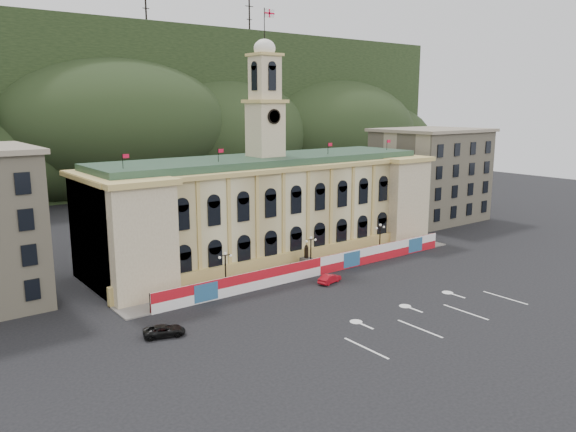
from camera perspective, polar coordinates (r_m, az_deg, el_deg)
ground at (r=68.68m, az=11.49°, el=-8.84°), size 260.00×260.00×0.00m
lane_markings at (r=65.73m, az=14.81°, el=-9.92°), size 26.00×10.00×0.02m
hill_ridge at (r=171.28m, az=-20.91°, el=9.25°), size 230.00×80.00×64.00m
city_hall at (r=86.60m, az=-2.13°, el=0.95°), size 56.20×17.60×37.10m
side_building_right at (r=118.28m, az=14.23°, el=4.12°), size 21.00×17.00×18.60m
hoarding_fence at (r=78.49m, az=3.26°, el=-5.10°), size 50.00×0.44×2.50m
pavement at (r=80.75m, az=1.98°, el=-5.48°), size 56.00×5.50×0.16m
statue at (r=80.63m, az=1.87°, el=-4.69°), size 1.40×1.40×3.72m
lamp_left at (r=71.59m, az=-6.38°, el=-5.25°), size 1.96×0.44×5.15m
lamp_center at (r=79.38m, az=2.33°, el=-3.54°), size 1.96×0.44×5.15m
lamp_right at (r=88.71m, az=9.33°, el=-2.09°), size 1.96×0.44×5.15m
red_sedan at (r=75.20m, az=4.25°, el=-6.36°), size 3.03×4.34×1.23m
black_suv at (r=59.97m, az=-12.46°, el=-11.31°), size 4.50×5.44×1.19m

